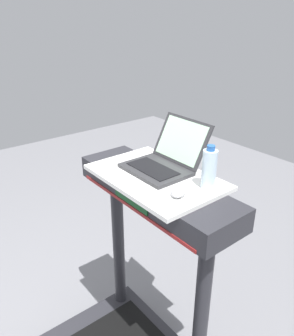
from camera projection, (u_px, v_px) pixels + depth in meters
name	position (u px, v px, depth m)	size (l,w,h in m)	color
desk_board	(155.00, 177.00, 1.55)	(0.62, 0.41, 0.02)	white
laptop	(164.00, 160.00, 1.60)	(0.31, 0.33, 0.22)	#2D2D30
computer_mouse	(179.00, 191.00, 1.37)	(0.06, 0.10, 0.03)	#B2B2B7
water_bottle	(209.00, 169.00, 1.40)	(0.06, 0.06, 0.19)	silver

